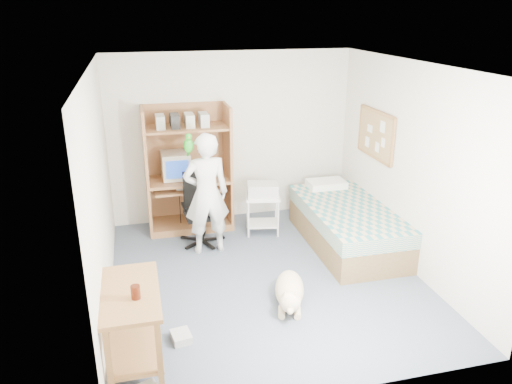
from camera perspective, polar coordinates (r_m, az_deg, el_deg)
The scene contains 20 objects.
floor at distance 6.12m, azimuth 1.14°, elevation -9.70°, with size 4.00×4.00×0.00m, color #46525F.
wall_back at distance 7.47m, azimuth -2.79°, elevation 6.26°, with size 3.60×0.02×2.50m, color beige.
wall_right at distance 6.29m, azimuth 17.27°, elevation 2.65°, with size 0.02×4.00×2.50m, color beige.
wall_left at distance 5.44m, azimuth -17.41°, elevation -0.10°, with size 0.02×4.00×2.50m, color beige.
ceiling at distance 5.33m, azimuth 1.33°, elevation 14.26°, with size 3.60×4.00×0.02m, color white.
computer_hutch at distance 7.24m, azimuth -7.77°, elevation 2.10°, with size 1.20×0.63×1.80m.
bed at distance 6.91m, azimuth 10.30°, elevation -3.69°, with size 1.02×2.02×0.66m.
side_desk at distance 4.68m, azimuth -13.93°, elevation -13.61°, with size 0.50×1.00×0.75m.
corkboard at distance 6.98m, azimuth 13.53°, elevation 6.41°, with size 0.04×0.94×0.66m.
office_chair at distance 6.90m, azimuth -6.37°, elevation -2.99°, with size 0.55×0.55×0.97m.
person at distance 6.45m, azimuth -5.68°, elevation -0.23°, with size 0.59×0.39×1.62m, color silver.
parrot at distance 6.24m, azimuth -7.74°, elevation 5.44°, with size 0.12×0.21×0.33m.
dog at distance 5.56m, azimuth 3.85°, elevation -11.21°, with size 0.49×0.96×0.37m.
printer_cart at distance 7.11m, azimuth 0.76°, elevation -1.85°, with size 0.54×0.46×0.57m.
printer at distance 7.01m, azimuth 0.77°, elevation 0.29°, with size 0.42×0.32×0.18m, color #B9B9B4.
crt_monitor at distance 7.19m, azimuth -9.17°, elevation 3.04°, with size 0.40×0.43×0.37m.
keyboard at distance 7.15m, azimuth -7.32°, elevation 0.59°, with size 0.45×0.16×0.03m, color beige.
pencil_cup at distance 7.20m, azimuth -5.27°, elevation 2.07°, with size 0.08×0.08×0.12m, color gold.
drink_glass at distance 4.40m, azimuth -13.60°, elevation -11.06°, with size 0.08×0.08×0.12m, color #3F160A.
floor_box_b at distance 5.13m, azimuth -8.55°, elevation -16.04°, with size 0.18×0.22×0.08m, color #AFAFAA.
Camera 1 is at (-1.39, -5.11, 3.06)m, focal length 35.00 mm.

